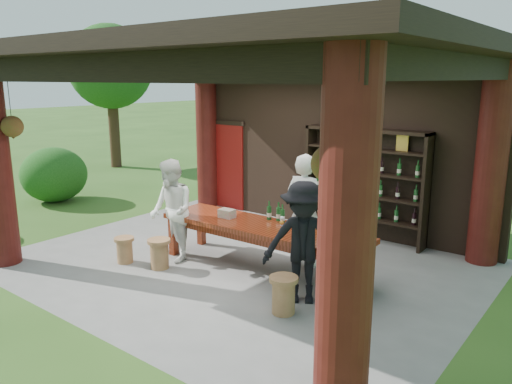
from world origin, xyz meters
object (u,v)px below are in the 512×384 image
Objects in this scene: wine_shelf at (364,184)px; stool_near_right at (284,294)px; guest_man at (303,243)px; napkin_basket at (227,213)px; tasting_table at (263,232)px; guest_woman at (172,211)px; stool_far_left at (125,249)px; stool_near_left at (159,253)px; host at (305,210)px.

wine_shelf is 3.65m from stool_near_right.
guest_man is 1.97m from napkin_basket.
wine_shelf is 3.12m from guest_man.
tasting_table is at bearing 120.18° from guest_man.
guest_woman is at bearing 169.49° from stool_near_right.
stool_near_left is at bearing 15.66° from stool_far_left.
stool_near_left is 2.59m from guest_man.
wine_shelf is at bearing 99.71° from stool_near_right.
wine_shelf is 4.01m from stool_near_left.
guest_woman reaches higher than tasting_table.
tasting_table is 1.31m from guest_man.
host is at bearing 89.62° from guest_man.
tasting_table is at bearing -102.49° from wine_shelf.
wine_shelf is 1.42× the size of guest_man.
guest_woman reaches higher than stool_far_left.
wine_shelf reaches higher than host.
stool_far_left is 0.26× the size of guest_man.
host is at bearing 42.41° from stool_near_left.
tasting_table is 8.18× the size of stool_far_left.
stool_far_left is at bearing -138.00° from napkin_basket.
stool_near_right is 2.22m from napkin_basket.
stool_near_right is at bearing 1.98° from stool_far_left.
guest_man is 6.54× the size of napkin_basket.
tasting_table is 13.79× the size of napkin_basket.
napkin_basket is (0.62, 0.97, 0.56)m from stool_near_left.
napkin_basket is at bearing 59.85° from guest_woman.
tasting_table is at bearing 30.15° from stool_far_left.
guest_woman is at bearing 147.30° from guest_man.
stool_near_left is 0.29× the size of guest_man.
tasting_table is 2.11× the size of guest_man.
guest_woman is 6.63× the size of napkin_basket.
guest_man is (-0.00, 0.46, 0.58)m from stool_near_right.
stool_near_left is at bearing -144.02° from tasting_table.
stool_far_left is (-3.16, -0.11, -0.04)m from stool_near_right.
napkin_basket is at bearing -117.32° from wine_shelf.
tasting_table is at bearing 137.25° from stool_near_right.
napkin_basket is (-1.88, 0.58, -0.03)m from guest_man.
guest_man reaches higher than stool_near_left.
guest_woman is 2.62m from guest_man.
stool_near_left is at bearing -50.09° from guest_woman.
stool_near_left is 2.50m from stool_near_right.
stool_near_left is 0.26× the size of host.
napkin_basket is at bearing 42.00° from stool_far_left.
guest_man is (3.15, 0.56, 0.62)m from stool_far_left.
guest_man is (2.62, -0.03, -0.01)m from guest_woman.
guest_woman is (-0.12, 0.41, 0.60)m from stool_near_left.
wine_shelf is at bearing 54.82° from stool_far_left.
stool_near_left is at bearing -118.90° from wine_shelf.
host reaches higher than napkin_basket.
guest_man reaches higher than stool_near_right.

